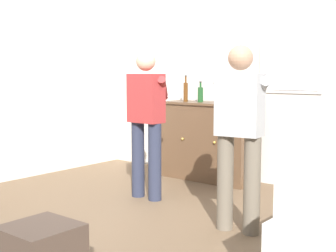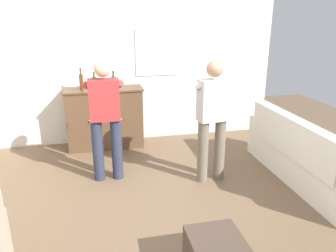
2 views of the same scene
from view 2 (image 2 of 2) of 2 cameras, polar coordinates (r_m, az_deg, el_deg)
ground at (r=3.97m, az=-0.63°, el=-15.20°), size 10.40×10.40×0.00m
wall_back_with_window at (r=5.98m, az=-5.94°, el=10.78°), size 5.20×0.15×2.80m
couch at (r=4.92m, az=22.02°, el=-5.13°), size 0.57×2.27×0.93m
sideboard_cabinet at (r=5.78m, az=-10.89°, el=1.35°), size 1.31×0.49×1.05m
bottle_wine_green at (r=5.64m, az=-12.69°, el=7.40°), size 0.08×0.08×0.28m
bottle_liquor_amber at (r=5.68m, az=-9.45°, el=7.67°), size 0.07×0.07×0.28m
bottle_spirits_clear at (r=5.58m, az=-14.86°, el=7.48°), size 0.06×0.06×0.36m
person_standing_left at (r=4.49m, az=-10.88°, el=1.82°), size 0.56×0.48×1.68m
person_standing_right at (r=4.43m, az=7.73°, el=1.74°), size 0.55×0.50×1.68m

